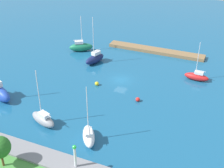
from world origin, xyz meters
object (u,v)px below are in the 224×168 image
at_px(sailboat_gray_far_north, 43,119).
at_px(mooring_buoy_red, 138,99).
at_px(harbor_beacon, 75,154).
at_px(pier_dock, 156,51).
at_px(park_tree_west, 0,147).
at_px(mooring_buoy_yellow, 97,84).
at_px(sailboat_green_east_end, 81,47).
at_px(sailboat_red_along_channel, 197,76).
at_px(sailboat_white_lone_north, 89,136).
at_px(sailboat_navy_lone_south, 95,58).

height_order(sailboat_gray_far_north, mooring_buoy_red, sailboat_gray_far_north).
bearing_deg(harbor_beacon, pier_dock, -87.69).
relative_size(park_tree_west, mooring_buoy_yellow, 5.60).
relative_size(harbor_beacon, sailboat_gray_far_north, 0.36).
xyz_separation_m(harbor_beacon, mooring_buoy_red, (-1.79, -20.91, -2.89)).
bearing_deg(sailboat_green_east_end, park_tree_west, -107.56).
relative_size(sailboat_red_along_channel, mooring_buoy_yellow, 10.08).
bearing_deg(mooring_buoy_red, harbor_beacon, 85.11).
relative_size(pier_dock, sailboat_green_east_end, 2.70).
xyz_separation_m(pier_dock, park_tree_west, (7.75, 48.89, 3.72)).
bearing_deg(harbor_beacon, sailboat_white_lone_north, -77.67).
relative_size(pier_dock, harbor_beacon, 6.74).
xyz_separation_m(sailboat_navy_lone_south, sailboat_green_east_end, (6.56, -5.06, 0.02)).
relative_size(harbor_beacon, sailboat_green_east_end, 0.40).
bearing_deg(park_tree_west, sailboat_gray_far_north, -84.39).
xyz_separation_m(sailboat_white_lone_north, sailboat_green_east_end, (18.52, -31.48, 0.15)).
xyz_separation_m(park_tree_west, sailboat_red_along_channel, (-20.22, -37.67, -3.22)).
bearing_deg(mooring_buoy_yellow, sailboat_green_east_end, -51.43).
bearing_deg(harbor_beacon, mooring_buoy_red, -94.89).
xyz_separation_m(harbor_beacon, sailboat_gray_far_north, (10.68, -7.60, -2.26)).
bearing_deg(pier_dock, sailboat_red_along_channel, 138.01).
bearing_deg(pier_dock, sailboat_green_east_end, 21.36).
relative_size(sailboat_navy_lone_south, sailboat_white_lone_north, 1.16).
bearing_deg(sailboat_white_lone_north, harbor_beacon, 160.85).
xyz_separation_m(sailboat_gray_far_north, sailboat_green_east_end, (9.31, -30.59, 0.14)).
distance_m(harbor_beacon, mooring_buoy_yellow, 24.92).
height_order(harbor_beacon, sailboat_red_along_channel, sailboat_red_along_channel).
height_order(sailboat_red_along_channel, sailboat_green_east_end, sailboat_green_east_end).
height_order(pier_dock, harbor_beacon, harbor_beacon).
bearing_deg(sailboat_navy_lone_south, mooring_buoy_yellow, 44.49).
xyz_separation_m(harbor_beacon, sailboat_navy_lone_south, (13.43, -33.13, -2.14)).
relative_size(pier_dock, park_tree_west, 5.18).
xyz_separation_m(park_tree_west, sailboat_green_east_end, (10.41, -41.79, -2.93)).
height_order(harbor_beacon, sailboat_gray_far_north, sailboat_gray_far_north).
relative_size(harbor_beacon, mooring_buoy_yellow, 4.31).
bearing_deg(mooring_buoy_red, sailboat_green_east_end, -38.42).
height_order(sailboat_navy_lone_south, mooring_buoy_yellow, sailboat_navy_lone_south).
xyz_separation_m(sailboat_navy_lone_south, sailboat_white_lone_north, (-11.96, 26.42, -0.12)).
height_order(pier_dock, mooring_buoy_yellow, mooring_buoy_yellow).
relative_size(sailboat_navy_lone_south, sailboat_green_east_end, 1.23).
bearing_deg(pier_dock, sailboat_white_lone_north, 90.54).
height_order(sailboat_white_lone_north, sailboat_green_east_end, sailboat_white_lone_north).
height_order(harbor_beacon, sailboat_green_east_end, sailboat_green_east_end).
height_order(harbor_beacon, sailboat_white_lone_north, sailboat_white_lone_north).
bearing_deg(sailboat_white_lone_north, pier_dock, -30.95).
height_order(harbor_beacon, park_tree_west, park_tree_west).
relative_size(harbor_beacon, sailboat_white_lone_north, 0.38).
bearing_deg(mooring_buoy_yellow, sailboat_gray_far_north, 80.94).
xyz_separation_m(pier_dock, sailboat_gray_far_north, (8.85, 37.69, 0.65)).
height_order(harbor_beacon, mooring_buoy_red, harbor_beacon).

